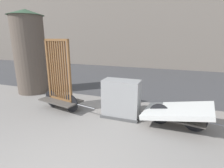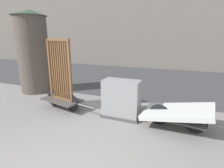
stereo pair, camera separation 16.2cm
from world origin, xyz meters
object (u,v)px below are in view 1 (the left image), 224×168
(bike_cart_with_mattress, at_px, (177,112))
(advertising_column, at_px, (30,52))
(bike_cart_with_bedframe, at_px, (60,87))
(utility_cabinet, at_px, (121,100))

(bike_cart_with_mattress, relative_size, advertising_column, 0.67)
(bike_cart_with_bedframe, relative_size, utility_cabinet, 2.02)
(bike_cart_with_bedframe, bearing_deg, bike_cart_with_mattress, 11.37)
(bike_cart_with_mattress, relative_size, utility_cabinet, 2.02)
(bike_cart_with_bedframe, distance_m, advertising_column, 2.86)
(bike_cart_with_bedframe, bearing_deg, advertising_column, 163.04)
(bike_cart_with_mattress, xyz_separation_m, advertising_column, (-6.01, 1.27, 1.31))
(bike_cart_with_bedframe, height_order, utility_cabinet, bike_cart_with_bedframe)
(bike_cart_with_bedframe, relative_size, bike_cart_with_mattress, 1.00)
(bike_cart_with_mattress, height_order, advertising_column, advertising_column)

